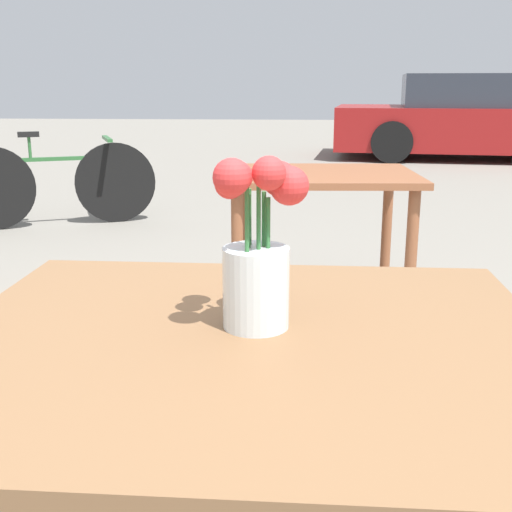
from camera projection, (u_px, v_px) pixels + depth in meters
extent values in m
cube|color=brown|center=(246.00, 344.00, 1.03)|extent=(0.98, 0.84, 0.03)
cylinder|color=brown|center=(78.00, 422.00, 1.50)|extent=(0.05, 0.05, 0.69)
cylinder|color=brown|center=(452.00, 437.00, 1.44)|extent=(0.05, 0.05, 0.69)
cylinder|color=silver|center=(256.00, 288.00, 1.05)|extent=(0.11, 0.11, 0.13)
cylinder|color=silver|center=(256.00, 303.00, 1.05)|extent=(0.10, 0.10, 0.07)
cylinder|color=#337038|center=(268.00, 261.00, 1.03)|extent=(0.01, 0.01, 0.21)
sphere|color=red|center=(289.00, 186.00, 1.00)|extent=(0.06, 0.06, 0.06)
cylinder|color=#337038|center=(264.00, 256.00, 1.04)|extent=(0.01, 0.01, 0.21)
sphere|color=red|center=(279.00, 179.00, 1.03)|extent=(0.06, 0.06, 0.06)
cylinder|color=#337038|center=(248.00, 254.00, 1.05)|extent=(0.01, 0.01, 0.22)
sphere|color=red|center=(237.00, 176.00, 1.05)|extent=(0.05, 0.05, 0.05)
cylinder|color=#337038|center=(250.00, 259.00, 1.04)|extent=(0.01, 0.01, 0.21)
sphere|color=red|center=(230.00, 184.00, 1.01)|extent=(0.05, 0.05, 0.05)
cylinder|color=#337038|center=(245.00, 258.00, 1.01)|extent=(0.01, 0.01, 0.23)
sphere|color=red|center=(232.00, 177.00, 0.95)|extent=(0.06, 0.06, 0.06)
cylinder|color=#337038|center=(259.00, 254.00, 1.02)|extent=(0.01, 0.01, 0.23)
sphere|color=red|center=(269.00, 173.00, 0.96)|extent=(0.05, 0.05, 0.05)
cube|color=brown|center=(320.00, 176.00, 2.90)|extent=(0.90, 0.72, 0.03)
cylinder|color=brown|center=(237.00, 269.00, 2.73)|extent=(0.05, 0.05, 0.70)
cylinder|color=brown|center=(410.00, 270.00, 2.72)|extent=(0.05, 0.05, 0.70)
cylinder|color=brown|center=(241.00, 239.00, 3.26)|extent=(0.05, 0.05, 0.70)
cylinder|color=brown|center=(386.00, 240.00, 3.25)|extent=(0.05, 0.05, 0.70)
cylinder|color=black|center=(116.00, 183.00, 5.27)|extent=(0.61, 0.29, 0.65)
cube|color=#2D6633|center=(53.00, 159.00, 5.06)|extent=(0.80, 0.36, 0.03)
cylinder|color=#2D6633|center=(30.00, 147.00, 4.99)|extent=(0.02, 0.02, 0.20)
cube|color=black|center=(28.00, 134.00, 4.96)|extent=(0.17, 0.12, 0.04)
cube|color=#2D6633|center=(107.00, 139.00, 5.16)|extent=(0.21, 0.42, 0.02)
cube|color=maroon|center=(482.00, 128.00, 9.77)|extent=(4.57, 2.28, 0.64)
cube|color=#2D333D|center=(486.00, 90.00, 9.63)|extent=(2.59, 1.92, 0.48)
cylinder|color=black|center=(390.00, 133.00, 10.87)|extent=(0.62, 0.24, 0.60)
cylinder|color=black|center=(392.00, 142.00, 9.24)|extent=(0.62, 0.24, 0.60)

